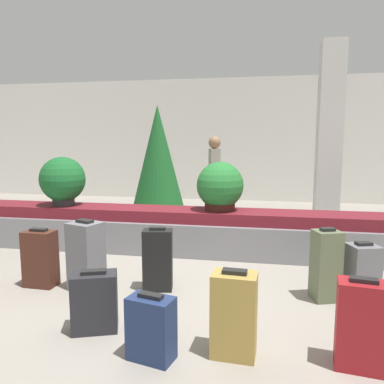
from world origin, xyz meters
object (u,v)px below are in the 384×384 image
at_px(suitcase_1, 234,315).
at_px(potted_plant_0, 220,187).
at_px(suitcase_0, 40,258).
at_px(suitcase_2, 86,256).
at_px(suitcase_6, 158,260).
at_px(suitcase_7, 326,265).
at_px(suitcase_4, 361,325).
at_px(decorated_tree, 158,160).
at_px(suitcase_8, 95,302).
at_px(traveler_0, 214,172).
at_px(potted_plant_1, 63,181).
at_px(suitcase_5, 362,273).
at_px(pillar, 329,140).
at_px(suitcase_3, 151,328).

xyz_separation_m(suitcase_1, potted_plant_0, (-0.39, 2.54, 0.62)).
xyz_separation_m(suitcase_0, suitcase_2, (0.54, -0.00, 0.06)).
bearing_deg(suitcase_6, suitcase_7, -7.84).
bearing_deg(suitcase_4, decorated_tree, 129.51).
relative_size(suitcase_8, traveler_0, 0.32).
bearing_deg(potted_plant_0, suitcase_2, -128.15).
xyz_separation_m(suitcase_6, potted_plant_1, (-1.87, 1.42, 0.66)).
xyz_separation_m(suitcase_5, decorated_tree, (-2.95, 3.06, 0.93)).
xyz_separation_m(suitcase_2, decorated_tree, (-0.14, 3.31, 0.84)).
bearing_deg(pillar, potted_plant_1, -159.32).
relative_size(suitcase_0, suitcase_5, 1.08).
height_order(suitcase_2, suitcase_8, suitcase_2).
xyz_separation_m(suitcase_8, decorated_tree, (-0.60, 4.11, 0.96)).
xyz_separation_m(suitcase_0, potted_plant_1, (-0.58, 1.56, 0.68)).
xyz_separation_m(suitcase_0, traveler_0, (1.46, 3.51, 0.68)).
distance_m(suitcase_5, suitcase_6, 2.07).
distance_m(suitcase_1, potted_plant_0, 2.65).
bearing_deg(suitcase_8, suitcase_2, 100.54).
xyz_separation_m(suitcase_3, suitcase_5, (1.76, 1.36, 0.05)).
xyz_separation_m(suitcase_6, suitcase_7, (1.72, 0.06, 0.03)).
height_order(suitcase_0, suitcase_3, suitcase_0).
bearing_deg(traveler_0, potted_plant_0, -7.38).
distance_m(suitcase_2, suitcase_4, 2.69).
distance_m(suitcase_0, traveler_0, 3.87).
bearing_deg(suitcase_8, suitcase_3, -48.28).
height_order(pillar, suitcase_6, pillar).
distance_m(pillar, potted_plant_0, 2.34).
bearing_deg(suitcase_0, suitcase_5, 5.80).
xyz_separation_m(suitcase_1, suitcase_6, (-0.89, 1.10, 0.01)).
xyz_separation_m(suitcase_2, traveler_0, (0.92, 3.52, 0.62)).
bearing_deg(pillar, suitcase_4, -95.56).
height_order(suitcase_0, suitcase_2, suitcase_2).
bearing_deg(suitcase_8, traveler_0, 64.22).
relative_size(suitcase_7, potted_plant_0, 1.08).
relative_size(pillar, suitcase_8, 6.10).
height_order(suitcase_1, potted_plant_0, potted_plant_0).
distance_m(pillar, suitcase_6, 3.87).
bearing_deg(suitcase_1, suitcase_6, 132.60).
bearing_deg(suitcase_0, suitcase_4, -15.70).
height_order(pillar, suitcase_8, pillar).
bearing_deg(pillar, suitcase_8, -122.17).
bearing_deg(suitcase_4, suitcase_3, -166.04).
bearing_deg(suitcase_2, suitcase_6, 30.27).
bearing_deg(decorated_tree, potted_plant_1, -119.58).
distance_m(suitcase_5, traveler_0, 3.85).
bearing_deg(decorated_tree, suitcase_0, -97.01).
bearing_deg(pillar, suitcase_3, -113.84).
height_order(suitcase_0, potted_plant_0, potted_plant_0).
bearing_deg(potted_plant_1, suitcase_8, -55.97).
xyz_separation_m(suitcase_1, suitcase_7, (0.82, 1.16, 0.04)).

